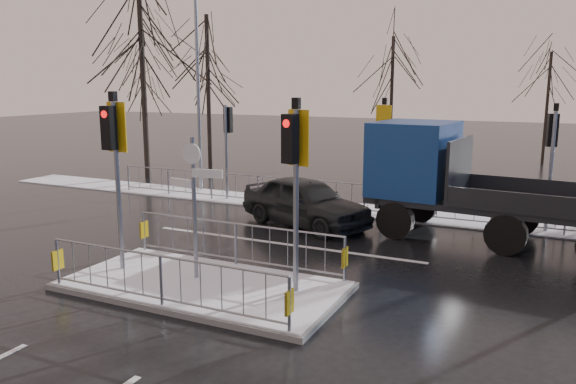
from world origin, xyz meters
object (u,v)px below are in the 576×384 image
at_px(car_far_lane, 305,201).
at_px(flatbed_truck, 447,176).
at_px(traffic_island, 202,271).
at_px(street_lamp_left, 199,79).

xyz_separation_m(car_far_lane, flatbed_truck, (4.09, 0.72, 0.96)).
relative_size(traffic_island, street_lamp_left, 0.73).
distance_m(traffic_island, flatbed_truck, 7.82).
height_order(traffic_island, flatbed_truck, traffic_island).
relative_size(car_far_lane, flatbed_truck, 0.62).
bearing_deg(flatbed_truck, traffic_island, -120.15).
distance_m(traffic_island, street_lamp_left, 12.17).
bearing_deg(street_lamp_left, traffic_island, -55.93).
height_order(car_far_lane, street_lamp_left, street_lamp_left).
xyz_separation_m(traffic_island, street_lamp_left, (-6.42, 9.49, 4.10)).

